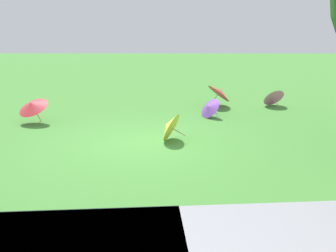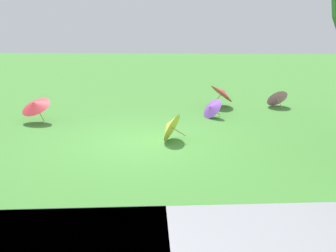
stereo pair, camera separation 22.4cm
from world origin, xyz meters
The scene contains 6 objects.
ground centered at (0.00, 0.00, 0.00)m, with size 40.00×40.00×0.00m, color #478C38.
parasol_purple_0 centered at (-2.05, -2.62, 0.32)m, with size 0.84×0.91×0.65m.
parasol_red_0 centered at (-2.56, -4.07, 0.52)m, with size 1.06×1.14×0.88m.
parasol_pink_1 centered at (-4.46, -4.12, 0.35)m, with size 0.92×0.81×0.71m.
parasol_red_1 centered at (3.37, -1.88, 0.57)m, with size 1.24×1.24×0.86m.
parasol_yellow_0 centered at (-0.75, -0.21, 0.41)m, with size 0.83×0.94×0.82m.
Camera 2 is at (-0.98, 10.47, 3.58)m, focal length 44.95 mm.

